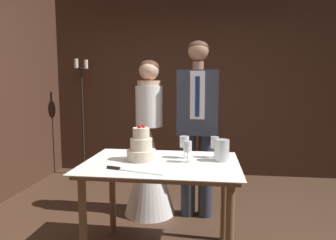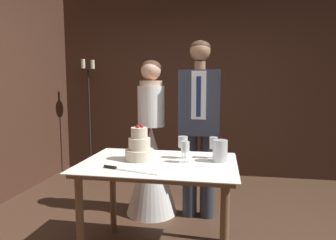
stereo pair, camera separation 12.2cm
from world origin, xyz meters
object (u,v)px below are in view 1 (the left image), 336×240
Objects in this scene: cake_knife at (123,169)px; groom at (197,121)px; wine_glass_near at (215,144)px; wine_glass_far at (188,147)px; cake_table at (161,174)px; bride at (149,158)px; wine_glass_middle at (184,143)px; hurricane_candle at (222,151)px; tiered_cake at (141,148)px; candle_stand at (83,121)px.

cake_knife is 1.19m from groom.
wine_glass_far is at bearing -140.15° from wine_glass_near.
cake_table is at bearing -107.15° from groom.
bride reaches higher than wine_glass_near.
cake_table is at bearing -72.87° from bride.
wine_glass_middle is at bearing 61.26° from cake_knife.
groom is (0.09, 0.65, 0.11)m from wine_glass_middle.
cake_table is at bearing -167.98° from hurricane_candle.
wine_glass_near is at bearing 50.29° from cake_knife.
bride is (-0.08, 0.77, -0.28)m from tiered_cake.
cake_table is 6.84× the size of wine_glass_near.
hurricane_candle is (0.30, -0.06, -0.04)m from wine_glass_middle.
hurricane_candle is (0.47, 0.10, 0.18)m from cake_table.
tiered_cake is at bearing 92.92° from cake_knife.
groom is at bearing 72.85° from cake_table.
wine_glass_middle is 0.83m from bride.
tiered_cake is at bearing -56.15° from candle_stand.
candle_stand is at bearing 131.52° from wine_glass_middle.
cake_knife is 0.23× the size of groom.
wine_glass_near is 0.10× the size of candle_stand.
candle_stand is at bearing 135.37° from hurricane_candle.
cake_knife is 2.33× the size of wine_glass_middle.
hurricane_candle is 0.10× the size of bride.
cake_knife is 2.47× the size of hurricane_candle.
groom is (0.42, 0.77, 0.13)m from tiered_cake.
candle_stand reaches higher than hurricane_candle.
wine_glass_middle is 1.09× the size of wine_glass_far.
groom reaches higher than hurricane_candle.
wine_glass_far is (0.20, 0.03, 0.22)m from cake_table.
wine_glass_near is at bearing -42.70° from bride.
cake_table is 0.91m from groom.
groom reaches higher than cake_table.
cake_table is 7.01× the size of hurricane_candle.
wine_glass_near is 0.25m from wine_glass_middle.
tiered_cake is at bearing -118.44° from groom.
cake_table is at bearing -172.65° from wine_glass_far.
bride is 1.78m from candle_stand.
cake_table is 0.32m from wine_glass_middle.
hurricane_candle is (0.63, 0.06, -0.02)m from tiered_cake.
cake_table is at bearing -53.59° from candle_stand.
wine_glass_near reaches higher than wine_glass_far.
candle_stand reaches higher than wine_glass_middle.
wine_glass_far is at bearing -93.61° from groom.
wine_glass_near reaches higher than cake_table.
wine_glass_far is 0.09× the size of candle_stand.
tiered_cake reaches higher than hurricane_candle.
bride is 0.90× the size of groom.
bride is at bearing 96.28° from tiered_cake.
cake_table is 2.84× the size of cake_knife.
tiered_cake is 0.16× the size of candle_stand.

